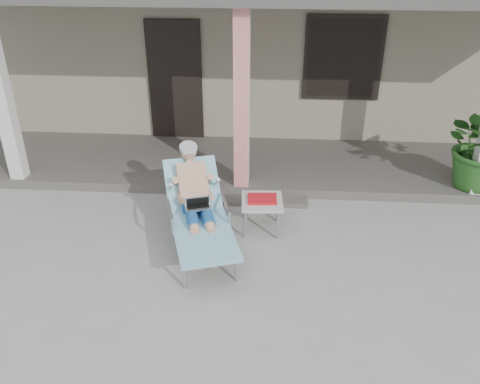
{
  "coord_description": "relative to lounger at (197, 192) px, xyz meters",
  "views": [
    {
      "loc": [
        0.46,
        -4.74,
        3.78
      ],
      "look_at": [
        0.09,
        0.6,
        0.85
      ],
      "focal_mm": 38.0,
      "sensor_mm": 36.0,
      "label": 1
    }
  ],
  "objects": [
    {
      "name": "side_table",
      "position": [
        0.81,
        0.37,
        -0.34
      ],
      "size": [
        0.57,
        0.57,
        0.49
      ],
      "rotation": [
        0.0,
        0.0,
        0.06
      ],
      "color": "beige",
      "rests_on": "ground"
    },
    {
      "name": "porch_step",
      "position": [
        0.47,
        1.1,
        -0.71
      ],
      "size": [
        2.0,
        0.3,
        0.07
      ],
      "primitive_type": "cube",
      "color": "#605B56",
      "rests_on": "ground"
    },
    {
      "name": "porch_deck",
      "position": [
        0.47,
        2.25,
        -0.67
      ],
      "size": [
        10.0,
        2.0,
        0.15
      ],
      "primitive_type": "cube",
      "color": "#605B56",
      "rests_on": "ground"
    },
    {
      "name": "house",
      "position": [
        0.47,
        5.74,
        0.92
      ],
      "size": [
        10.4,
        5.4,
        3.3
      ],
      "color": "gray",
      "rests_on": "ground"
    },
    {
      "name": "ground",
      "position": [
        0.47,
        -0.75,
        -0.75
      ],
      "size": [
        60.0,
        60.0,
        0.0
      ],
      "primitive_type": "plane",
      "color": "#9E9E99",
      "rests_on": "ground"
    },
    {
      "name": "lounger",
      "position": [
        0.0,
        0.0,
        0.0
      ],
      "size": [
        1.2,
        1.93,
        1.22
      ],
      "rotation": [
        0.0,
        0.0,
        0.3
      ],
      "color": "#B7B7BC",
      "rests_on": "ground"
    }
  ]
}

